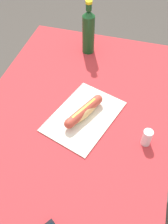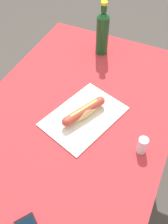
{
  "view_description": "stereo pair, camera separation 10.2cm",
  "coord_description": "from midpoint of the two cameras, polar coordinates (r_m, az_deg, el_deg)",
  "views": [
    {
      "loc": [
        -0.62,
        -0.22,
        1.57
      ],
      "look_at": [
        0.02,
        -0.04,
        0.8
      ],
      "focal_mm": 40.99,
      "sensor_mm": 36.0,
      "label": 1
    },
    {
      "loc": [
        -0.58,
        -0.32,
        1.57
      ],
      "look_at": [
        0.02,
        -0.04,
        0.8
      ],
      "focal_mm": 40.99,
      "sensor_mm": 36.0,
      "label": 2
    }
  ],
  "objects": [
    {
      "name": "paper_wrapper",
      "position": [
        1.04,
        2.8,
        -1.13
      ],
      "size": [
        0.37,
        0.31,
        0.01
      ],
      "primitive_type": "cube",
      "rotation": [
        0.0,
        0.0,
        -0.31
      ],
      "color": "silver",
      "rests_on": "dining_table"
    },
    {
      "name": "salt_shaker",
      "position": [
        0.95,
        15.89,
        -7.36
      ],
      "size": [
        0.04,
        0.04,
        0.07
      ],
      "primitive_type": "cylinder",
      "color": "silver",
      "rests_on": "dining_table"
    },
    {
      "name": "ground_plane",
      "position": [
        1.71,
        0.14,
        -17.61
      ],
      "size": [
        6.0,
        6.0,
        0.0
      ],
      "primitive_type": "plane",
      "color": "#47423D",
      "rests_on": "ground"
    },
    {
      "name": "hot_dog",
      "position": [
        1.01,
        2.86,
        -0.05
      ],
      "size": [
        0.19,
        0.11,
        0.05
      ],
      "color": "#E5BC75",
      "rests_on": "paper_wrapper"
    },
    {
      "name": "dining_table",
      "position": [
        1.16,
        0.2,
        -5.59
      ],
      "size": [
        1.21,
        0.79,
        0.77
      ],
      "color": "brown",
      "rests_on": "ground"
    },
    {
      "name": "soda_bottle",
      "position": [
        1.3,
        6.49,
        17.21
      ],
      "size": [
        0.06,
        0.06,
        0.27
      ],
      "color": "#14471E",
      "rests_on": "dining_table"
    }
  ]
}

